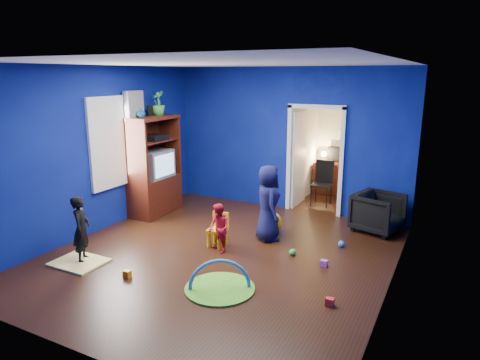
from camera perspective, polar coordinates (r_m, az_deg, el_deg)
The scene contains 33 objects.
floor at distance 6.79m, azimuth -2.60°, elevation -9.96°, with size 5.00×5.50×0.01m, color black.
ceiling at distance 6.21m, azimuth -2.90°, elevation 15.31°, with size 5.00×5.50×0.01m, color white.
wall_back at distance 8.79m, azimuth 6.32°, elevation 5.35°, with size 5.00×0.02×2.90m, color navy.
wall_front at distance 4.28m, azimuth -21.60°, elevation -4.76°, with size 5.00×0.02×2.90m, color navy.
wall_left at distance 7.88m, azimuth -18.71°, elevation 3.71°, with size 0.02×5.50×2.90m, color navy.
wall_right at distance 5.56m, azimuth 20.18°, elevation -0.46°, with size 0.02×5.50×2.90m, color navy.
alcove at distance 9.46m, azimuth 11.62°, elevation 4.52°, with size 1.00×1.75×2.50m, color silver, non-canonical shape.
armchair at distance 8.02m, azimuth 17.91°, elevation -4.16°, with size 0.75×0.77×0.71m, color black.
child_black at distance 6.82m, azimuth -20.39°, elevation -6.16°, with size 0.37×0.24×1.02m, color black.
child_navy at distance 7.20m, azimuth 3.75°, elevation -3.07°, with size 0.63×0.41×1.29m, color #0F163A.
toddler_red at distance 6.76m, azimuth -2.84°, elevation -6.47°, with size 0.38×0.30×0.79m, color red.
vase at distance 8.28m, azimuth -13.07°, elevation 8.71°, with size 0.17×0.17×0.17m, color #0C5867.
potted_plant at distance 8.67m, azimuth -10.88°, elevation 10.05°, with size 0.27×0.27×0.48m, color #338E34.
tv_armoire at distance 8.66m, azimuth -11.41°, elevation 1.87°, with size 0.58×1.14×1.96m, color #3D130A.
crt_tv at distance 8.63m, azimuth -11.22°, elevation 2.10°, with size 0.46×0.70×0.54m, color silver.
yellow_blanket at distance 6.94m, azimuth -20.66°, elevation -10.23°, with size 0.75×0.60×0.03m, color #F2E07A.
hopper_ball at distance 7.58m, azimuth 4.12°, elevation -5.74°, with size 0.40×0.40×0.40m, color yellow.
kid_chair at distance 7.05m, azimuth -3.07°, elevation -6.86°, with size 0.28×0.28×0.50m, color yellow.
play_mat at distance 5.80m, azimuth -2.71°, elevation -14.25°, with size 0.93×0.93×0.02m, color green.
toy_arch at distance 5.79m, azimuth -2.71°, elevation -14.18°, with size 0.83×0.83×0.05m, color #3F8CD8.
window_left at distance 8.10m, azimuth -16.92°, elevation 4.81°, with size 0.03×0.95×1.55m, color white.
curtain at distance 8.47m, azimuth -13.63°, elevation 3.34°, with size 0.14×0.42×2.40m, color slate.
doorway at distance 8.67m, azimuth 9.95°, elevation 2.41°, with size 1.16×0.10×2.10m, color white.
study_desk at distance 10.23m, azimuth 12.37°, elevation 0.18°, with size 0.88×0.44×0.75m, color #3D140A.
desk_monitor at distance 10.23m, azimuth 12.71°, elevation 3.45°, with size 0.40×0.05×0.32m, color black.
desk_lamp at distance 10.25m, azimuth 11.11°, elevation 3.44°, with size 0.14×0.14×0.14m, color #FFD88C.
folding_chair at distance 9.31m, azimuth 10.83°, elevation -0.56°, with size 0.40×0.40×0.92m, color black.
book_shelf at distance 10.08m, azimuth 13.02°, elevation 9.43°, with size 0.88×0.24×0.04m, color white.
toy_0 at distance 5.53m, azimuth 11.89°, elevation -15.62°, with size 0.10×0.08×0.10m, color red.
toy_1 at distance 7.25m, azimuth 13.36°, elevation -8.28°, with size 0.11×0.11×0.11m, color blue.
toy_2 at distance 6.28m, azimuth -14.82°, elevation -12.01°, with size 0.10×0.08×0.10m, color orange.
toy_3 at distance 6.80m, azimuth 7.02°, elevation -9.52°, with size 0.11×0.11×0.11m, color green.
toy_4 at distance 6.51m, azimuth 11.15°, elevation -10.84°, with size 0.10×0.08×0.10m, color #BB46B8.
Camera 1 is at (3.12, -5.37, 2.75)m, focal length 32.00 mm.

